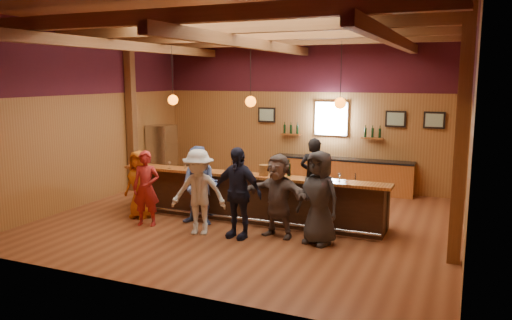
# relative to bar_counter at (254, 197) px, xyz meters

# --- Properties ---
(room) EXTENTS (9.04, 9.00, 4.52)m
(room) POSITION_rel_bar_counter_xyz_m (-0.02, -0.09, 2.69)
(room) COLOR brown
(room) RESTS_ON ground
(bar_counter) EXTENTS (6.30, 1.07, 1.11)m
(bar_counter) POSITION_rel_bar_counter_xyz_m (0.00, 0.00, 0.00)
(bar_counter) COLOR black
(bar_counter) RESTS_ON ground
(back_bar_cabinet) EXTENTS (4.00, 0.52, 0.95)m
(back_bar_cabinet) POSITION_rel_bar_counter_xyz_m (1.18, 3.57, -0.05)
(back_bar_cabinet) COLOR brown
(back_bar_cabinet) RESTS_ON ground
(window) EXTENTS (0.95, 0.09, 0.95)m
(window) POSITION_rel_bar_counter_xyz_m (0.78, 3.80, 1.53)
(window) COLOR silver
(window) RESTS_ON room
(framed_pictures) EXTENTS (5.35, 0.05, 0.45)m
(framed_pictures) POSITION_rel_bar_counter_xyz_m (1.65, 3.79, 1.58)
(framed_pictures) COLOR black
(framed_pictures) RESTS_ON room
(wine_shelves) EXTENTS (3.00, 0.18, 0.30)m
(wine_shelves) POSITION_rel_bar_counter_xyz_m (0.78, 3.73, 1.10)
(wine_shelves) COLOR brown
(wine_shelves) RESTS_ON room
(pendant_lights) EXTENTS (4.24, 0.24, 1.37)m
(pendant_lights) POSITION_rel_bar_counter_xyz_m (-0.02, -0.15, 2.19)
(pendant_lights) COLOR black
(pendant_lights) RESTS_ON room
(stainless_fridge) EXTENTS (0.70, 0.70, 1.80)m
(stainless_fridge) POSITION_rel_bar_counter_xyz_m (-4.12, 2.45, 0.38)
(stainless_fridge) COLOR silver
(stainless_fridge) RESTS_ON ground
(customer_orange) EXTENTS (0.82, 0.58, 1.58)m
(customer_orange) POSITION_rel_bar_counter_xyz_m (-2.47, -0.93, 0.27)
(customer_orange) COLOR #BE5C11
(customer_orange) RESTS_ON ground
(customer_redvest) EXTENTS (0.69, 0.54, 1.66)m
(customer_redvest) POSITION_rel_bar_counter_xyz_m (-1.97, -1.40, 0.31)
(customer_redvest) COLOR maroon
(customer_redvest) RESTS_ON ground
(customer_denim) EXTENTS (0.93, 0.78, 1.75)m
(customer_denim) POSITION_rel_bar_counter_xyz_m (-0.92, -0.87, 0.35)
(customer_denim) COLOR #4B5D96
(customer_denim) RESTS_ON ground
(customer_white) EXTENTS (1.27, 0.91, 1.78)m
(customer_white) POSITION_rel_bar_counter_xyz_m (-0.60, -1.49, 0.37)
(customer_white) COLOR beige
(customer_white) RESTS_ON ground
(customer_navy) EXTENTS (1.14, 0.58, 1.86)m
(customer_navy) POSITION_rel_bar_counter_xyz_m (0.22, -1.37, 0.41)
(customer_navy) COLOR black
(customer_navy) RESTS_ON ground
(customer_brown) EXTENTS (1.65, 0.77, 1.72)m
(customer_brown) POSITION_rel_bar_counter_xyz_m (0.96, -1.00, 0.34)
(customer_brown) COLOR #5C4D49
(customer_brown) RESTS_ON ground
(customer_dark) EXTENTS (1.03, 0.83, 1.84)m
(customer_dark) POSITION_rel_bar_counter_xyz_m (1.84, -1.11, 0.40)
(customer_dark) COLOR #2A292C
(customer_dark) RESTS_ON ground
(bartender) EXTENTS (0.67, 0.44, 1.85)m
(bartender) POSITION_rel_bar_counter_xyz_m (1.17, 0.82, 0.40)
(bartender) COLOR black
(bartender) RESTS_ON ground
(ice_bucket) EXTENTS (0.21, 0.21, 0.23)m
(ice_bucket) POSITION_rel_bar_counter_xyz_m (0.38, -0.34, 0.71)
(ice_bucket) COLOR olive
(ice_bucket) RESTS_ON bar_counter
(bottle_a) EXTENTS (0.08, 0.08, 0.37)m
(bottle_a) POSITION_rel_bar_counter_xyz_m (0.56, -0.17, 0.73)
(bottle_a) COLOR black
(bottle_a) RESTS_ON bar_counter
(bottle_b) EXTENTS (0.08, 0.08, 0.37)m
(bottle_b) POSITION_rel_bar_counter_xyz_m (0.90, -0.18, 0.73)
(bottle_b) COLOR black
(bottle_b) RESTS_ON bar_counter
(glass_a) EXTENTS (0.08, 0.08, 0.18)m
(glass_a) POSITION_rel_bar_counter_xyz_m (-2.85, -0.31, 0.72)
(glass_a) COLOR silver
(glass_a) RESTS_ON bar_counter
(glass_b) EXTENTS (0.08, 0.08, 0.17)m
(glass_b) POSITION_rel_bar_counter_xyz_m (-1.99, -0.42, 0.71)
(glass_b) COLOR silver
(glass_b) RESTS_ON bar_counter
(glass_c) EXTENTS (0.07, 0.07, 0.17)m
(glass_c) POSITION_rel_bar_counter_xyz_m (-1.66, -0.25, 0.71)
(glass_c) COLOR silver
(glass_c) RESTS_ON bar_counter
(glass_d) EXTENTS (0.07, 0.07, 0.17)m
(glass_d) POSITION_rel_bar_counter_xyz_m (-0.99, -0.37, 0.71)
(glass_d) COLOR silver
(glass_d) RESTS_ON bar_counter
(glass_e) EXTENTS (0.08, 0.08, 0.19)m
(glass_e) POSITION_rel_bar_counter_xyz_m (-0.37, -0.24, 0.72)
(glass_e) COLOR silver
(glass_e) RESTS_ON bar_counter
(glass_f) EXTENTS (0.08, 0.08, 0.17)m
(glass_f) POSITION_rel_bar_counter_xyz_m (0.80, -0.32, 0.71)
(glass_f) COLOR silver
(glass_f) RESTS_ON bar_counter
(glass_g) EXTENTS (0.08, 0.08, 0.17)m
(glass_g) POSITION_rel_bar_counter_xyz_m (1.41, -0.35, 0.71)
(glass_g) COLOR silver
(glass_g) RESTS_ON bar_counter
(glass_h) EXTENTS (0.08, 0.08, 0.18)m
(glass_h) POSITION_rel_bar_counter_xyz_m (2.04, -0.28, 0.71)
(glass_h) COLOR silver
(glass_h) RESTS_ON bar_counter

